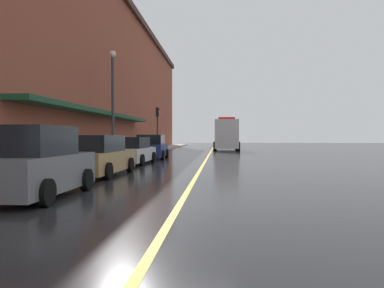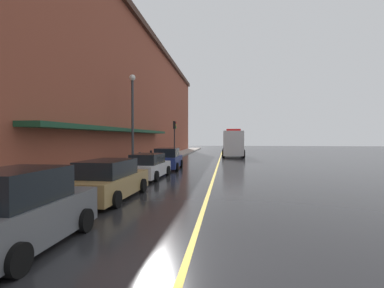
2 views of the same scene
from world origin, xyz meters
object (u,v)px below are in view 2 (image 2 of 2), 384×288
at_px(box_truck, 233,144).
at_px(street_lamp_left, 133,112).
at_px(parking_meter_0, 140,158).
at_px(traffic_light_near, 175,132).
at_px(parked_car_3, 168,159).
at_px(parking_meter_2, 151,156).
at_px(parked_car_0, 21,212).
at_px(parked_car_1, 109,180).
at_px(parked_car_2, 149,167).
at_px(parking_meter_1, 7,191).

distance_m(box_truck, street_lamp_left, 20.17).
bearing_deg(parking_meter_0, box_truck, 69.51).
height_order(box_truck, traffic_light_near, traffic_light_near).
height_order(parked_car_3, parking_meter_2, parked_car_3).
xyz_separation_m(parking_meter_2, traffic_light_near, (0.06, 10.43, 2.10)).
bearing_deg(box_truck, street_lamp_left, -22.18).
distance_m(parked_car_3, street_lamp_left, 4.89).
distance_m(parking_meter_0, street_lamp_left, 3.40).
height_order(parked_car_0, parked_car_3, parked_car_0).
height_order(parked_car_1, parking_meter_0, parked_car_1).
height_order(parked_car_3, street_lamp_left, street_lamp_left).
distance_m(box_truck, parking_meter_2, 17.14).
relative_size(parked_car_2, street_lamp_left, 0.67).
bearing_deg(parking_meter_1, parking_meter_2, 90.00).
xyz_separation_m(parked_car_0, parked_car_1, (-0.18, 5.45, -0.09)).
relative_size(parked_car_0, parking_meter_0, 3.09).
bearing_deg(parked_car_3, street_lamp_left, 140.51).
height_order(parked_car_1, parking_meter_2, parked_car_1).
xyz_separation_m(parked_car_1, parked_car_2, (-0.01, 6.16, -0.04)).
xyz_separation_m(parked_car_2, parking_meter_1, (-1.30, -10.19, 0.33)).
bearing_deg(parking_meter_1, parking_meter_0, 90.00).
distance_m(parked_car_0, parking_meter_0, 14.10).
height_order(parked_car_0, parked_car_2, parked_car_0).
bearing_deg(parking_meter_1, parked_car_2, 82.72).
bearing_deg(street_lamp_left, parking_meter_2, 78.13).
relative_size(parked_car_3, parking_meter_2, 3.20).
xyz_separation_m(parking_meter_0, street_lamp_left, (-0.60, 0.22, 3.34)).
bearing_deg(parked_car_1, parking_meter_0, 10.38).
distance_m(parked_car_0, parked_car_3, 16.85).
xyz_separation_m(parked_car_2, parking_meter_2, (-1.30, 5.49, 0.33)).
distance_m(parked_car_1, parked_car_2, 6.16).
bearing_deg(traffic_light_near, parked_car_0, -87.03).
xyz_separation_m(parked_car_0, street_lamp_left, (-2.09, 14.24, 3.54)).
bearing_deg(parked_car_1, traffic_light_near, 4.92).
relative_size(parked_car_1, parking_meter_0, 3.71).
distance_m(parking_meter_2, street_lamp_left, 4.43).
relative_size(parked_car_3, box_truck, 0.54).
bearing_deg(box_truck, parking_meter_0, -20.34).
relative_size(parking_meter_1, traffic_light_near, 0.31).
bearing_deg(parked_car_1, parked_car_3, 1.08).
xyz_separation_m(parked_car_2, parking_meter_0, (-1.30, 2.41, 0.33)).
bearing_deg(parked_car_0, parked_car_1, 2.05).
relative_size(parked_car_2, parking_meter_1, 3.50).
relative_size(parked_car_2, box_truck, 0.59).
bearing_deg(parked_car_0, parking_meter_0, 6.26).
bearing_deg(parked_car_3, traffic_light_near, 5.69).
distance_m(box_truck, parking_meter_1, 32.09).
bearing_deg(parked_car_3, parked_car_0, 178.58).
xyz_separation_m(parked_car_3, box_truck, (5.56, 15.88, 0.91)).
bearing_deg(traffic_light_near, parking_meter_0, -90.26).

